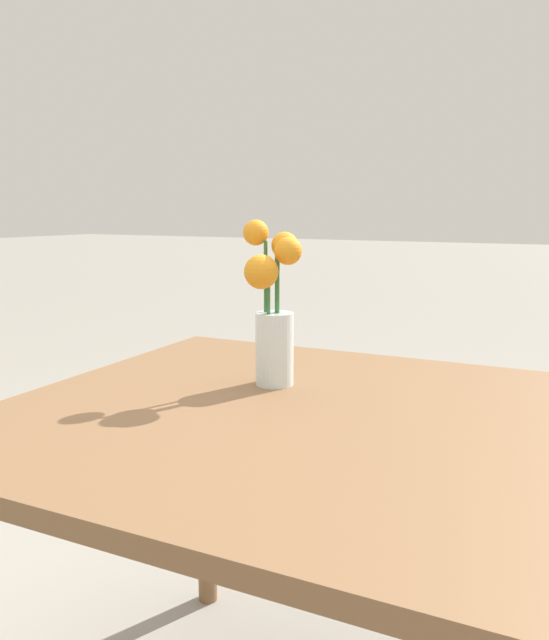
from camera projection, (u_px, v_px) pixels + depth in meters
name	position (u px, v px, depth m)	size (l,w,h in m)	color
table_front	(292.00, 459.00, 1.06)	(0.99, 0.93, 0.71)	brown
flower_vase	(273.00, 317.00, 1.16)	(0.12, 0.12, 0.31)	silver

